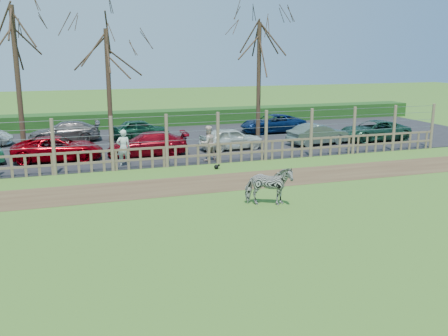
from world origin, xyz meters
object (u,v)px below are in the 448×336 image
object	(u,v)px
crow	(217,167)
car_6	(374,131)
visitor_b	(208,143)
car_5	(318,134)
tree_left	(15,45)
car_4	(231,139)
visitor_a	(123,148)
car_2	(58,148)
car_10	(141,129)
zebra	(269,186)
car_12	(273,123)
tree_right	(259,53)
tree_mid	(107,60)
car_9	(65,132)
car_3	(148,144)

from	to	relation	value
crow	car_6	distance (m)	12.01
visitor_b	car_5	bearing A→B (deg)	-177.71
tree_left	car_4	xyz separation A→B (m)	(10.72, -1.48, -4.98)
tree_left	visitor_a	xyz separation A→B (m)	(4.59, -3.77, -4.71)
car_2	car_10	distance (m)	7.04
zebra	car_4	xyz separation A→B (m)	(2.06, 10.02, -0.06)
car_4	car_12	bearing A→B (deg)	-48.50
car_6	visitor_a	bearing A→B (deg)	-81.31
tree_left	visitor_a	distance (m)	7.58
tree_right	car_6	xyz separation A→B (m)	(6.34, -2.97, -4.60)
tree_mid	car_6	xyz separation A→B (m)	(15.34, -2.47, -4.23)
car_10	visitor_a	bearing A→B (deg)	162.96
visitor_b	tree_right	bearing A→B (deg)	-146.62
car_2	car_9	xyz separation A→B (m)	(0.40, 5.42, 0.00)
tree_mid	crow	xyz separation A→B (m)	(4.08, -6.61, -4.76)
visitor_a	car_4	bearing A→B (deg)	-159.43
tree_right	car_2	size ratio (longest dim) A/B	1.70
car_2	car_9	distance (m)	5.44
car_5	car_10	xyz separation A→B (m)	(-9.46, 5.17, 0.00)
tree_right	car_10	size ratio (longest dim) A/B	2.09
car_2	car_10	xyz separation A→B (m)	(4.88, 5.08, 0.00)
visitor_b	car_6	bearing A→B (deg)	177.38
crow	car_10	bearing A→B (deg)	102.64
tree_right	car_2	world-z (taller)	tree_right
crow	visitor_a	bearing A→B (deg)	155.19
zebra	visitor_b	xyz separation A→B (m)	(0.03, 7.64, 0.20)
car_9	car_4	bearing A→B (deg)	60.49
visitor_b	car_4	distance (m)	3.14
tree_right	crow	world-z (taller)	tree_right
zebra	car_12	world-z (taller)	zebra
tree_left	car_5	size ratio (longest dim) A/B	2.16
zebra	car_9	bearing A→B (deg)	43.09
tree_mid	car_3	world-z (taller)	tree_mid
car_6	car_9	world-z (taller)	same
car_10	tree_right	bearing A→B (deg)	-108.50
car_2	crow	bearing A→B (deg)	-116.21
tree_mid	visitor_a	xyz separation A→B (m)	(0.09, -4.77, -3.96)
visitor_a	car_9	distance (m)	8.07
visitor_a	car_4	world-z (taller)	visitor_a
car_5	car_4	bearing A→B (deg)	80.91
tree_right	visitor_b	size ratio (longest dim) A/B	4.26
tree_mid	tree_right	size ratio (longest dim) A/B	0.93
crow	car_12	world-z (taller)	car_12
visitor_b	car_9	size ratio (longest dim) A/B	0.42
crow	car_2	xyz separation A→B (m)	(-6.93, 4.08, 0.53)
car_5	car_10	size ratio (longest dim) A/B	1.03
car_10	car_12	distance (m)	8.74
tree_left	car_4	distance (m)	11.91
tree_right	car_9	world-z (taller)	tree_right
car_2	tree_mid	bearing A→B (deg)	-44.08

